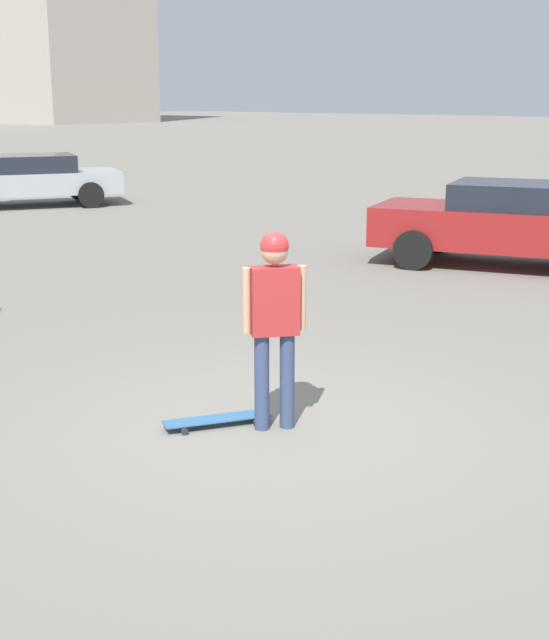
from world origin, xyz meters
The scene contains 5 objects.
ground_plane centered at (0.00, 0.00, 0.00)m, with size 220.00×220.00×0.00m, color gray.
person centered at (0.00, 0.00, 1.09)m, with size 0.45×0.42×1.77m.
skateboard centered at (-0.29, 0.43, 0.06)m, with size 0.95×0.68×0.07m.
car_parked_near centered at (8.50, 1.84, 0.77)m, with size 3.02×4.75×1.45m.
car_parked_far centered at (8.45, 15.33, 0.72)m, with size 4.93×3.88×1.35m.
Camera 1 is at (-5.78, -4.77, 2.90)m, focal length 50.00 mm.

